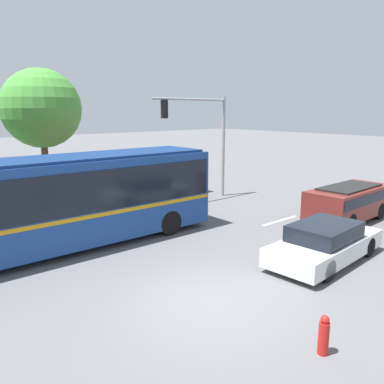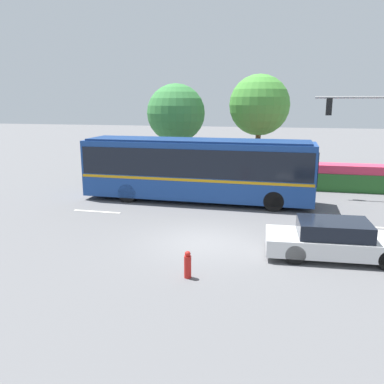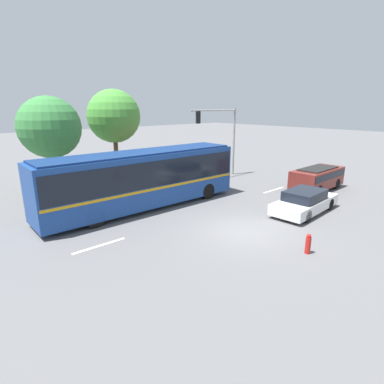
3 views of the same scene
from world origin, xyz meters
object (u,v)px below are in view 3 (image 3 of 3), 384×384
sedan_foreground (305,202)px  fire_hydrant (308,244)px  suv_left_lane (317,177)px  street_tree_left (50,128)px  street_tree_centre (114,116)px  city_bus (143,176)px  traffic_light_pole (223,131)px

sedan_foreground → fire_hydrant: 5.32m
suv_left_lane → street_tree_left: size_ratio=0.72×
suv_left_lane → fire_hydrant: (-9.69, -4.63, -0.53)m
street_tree_left → sedan_foreground: bearing=-55.2°
suv_left_lane → street_tree_centre: size_ratio=0.66×
city_bus → fire_hydrant: size_ratio=14.19×
street_tree_left → street_tree_centre: size_ratio=0.91×
traffic_light_pole → fire_hydrant: (-7.83, -12.08, -3.43)m
traffic_light_pole → city_bus: bearing=15.5°
sedan_foreground → fire_hydrant: (-4.58, -2.71, -0.21)m
city_bus → sedan_foreground: size_ratio=2.52×
traffic_light_pole → street_tree_left: bearing=-17.0°
sedan_foreground → street_tree_left: size_ratio=0.75×
sedan_foreground → street_tree_left: street_tree_left is taller
sedan_foreground → street_tree_left: 16.46m
fire_hydrant → sedan_foreground: bearing=30.6°
traffic_light_pole → street_tree_left: street_tree_left is taller
traffic_light_pole → street_tree_centre: 8.89m
street_tree_centre → traffic_light_pole: bearing=-39.0°
city_bus → suv_left_lane: bearing=-21.9°
traffic_light_pole → street_tree_left: size_ratio=0.88×
street_tree_left → street_tree_centre: street_tree_centre is taller
street_tree_left → fire_hydrant: (4.55, -15.86, -4.04)m
street_tree_left → traffic_light_pole: bearing=-17.0°
city_bus → street_tree_centre: street_tree_centre is taller
sedan_foreground → street_tree_left: (-9.12, 13.15, 3.83)m
suv_left_lane → traffic_light_pole: (-1.86, 7.45, 2.90)m
suv_left_lane → street_tree_centre: 16.16m
street_tree_centre → street_tree_left: bearing=-162.3°
suv_left_lane → street_tree_centre: street_tree_centre is taller
suv_left_lane → fire_hydrant: size_ratio=5.43×
suv_left_lane → fire_hydrant: suv_left_lane is taller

